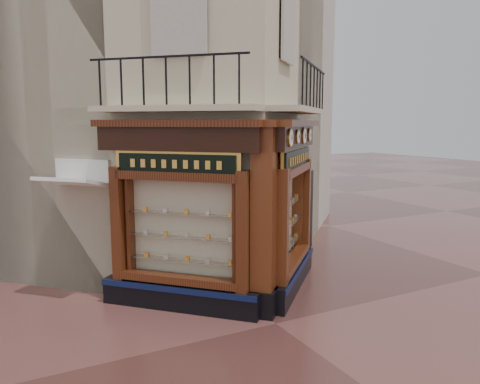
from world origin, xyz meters
TOP-DOWN VIEW (x-y plane):
  - ground at (0.00, 0.00)m, footprint 80.00×80.00m
  - main_building at (0.00, 6.16)m, footprint 11.31×11.31m
  - neighbour_left at (-2.47, 8.63)m, footprint 11.31×11.31m
  - neighbour_right at (2.47, 8.63)m, footprint 11.31×11.31m
  - shopfront_left at (-1.41, 1.57)m, footprint 2.86×2.86m
  - shopfront_right at (1.41, 1.57)m, footprint 2.86×2.86m
  - corner_pilaster at (0.00, 0.50)m, footprint 0.85×0.85m
  - balcony at (0.00, 1.49)m, footprint 5.94×2.97m
  - clock_a at (0.60, 0.50)m, footprint 0.30×0.30m
  - clock_b at (1.18, 1.08)m, footprint 0.26×0.26m
  - clock_c at (1.74, 1.64)m, footprint 0.31×0.31m
  - clock_d at (2.32, 2.21)m, footprint 0.27×0.27m
  - awning at (-3.30, 3.09)m, footprint 1.55×1.55m
  - signboard_left at (-1.46, 1.51)m, footprint 1.99×1.99m
  - signboard_right at (1.46, 1.51)m, footprint 2.14×2.14m

SIDE VIEW (x-z plane):
  - ground at x=0.00m, z-range 0.00..0.00m
  - awning at x=-3.30m, z-range -0.14..0.14m
  - corner_pilaster at x=0.00m, z-range -0.04..3.94m
  - shopfront_left at x=-1.41m, z-range -0.01..3.97m
  - shopfront_right at x=1.41m, z-range -0.01..3.97m
  - signboard_right at x=1.46m, z-range 2.81..3.39m
  - signboard_left at x=-1.46m, z-range 2.83..3.37m
  - clock_c at x=1.74m, z-range 3.43..3.81m
  - clock_d at x=2.32m, z-range 3.46..3.78m
  - clock_a at x=0.60m, z-range 3.43..3.81m
  - clock_b at x=1.18m, z-range 3.46..3.78m
  - balcony at x=0.00m, z-range 3.70..4.73m
  - neighbour_left at x=-2.47m, z-range 0.00..11.00m
  - neighbour_right at x=2.47m, z-range 0.00..11.00m
  - main_building at x=0.00m, z-range 0.00..12.00m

